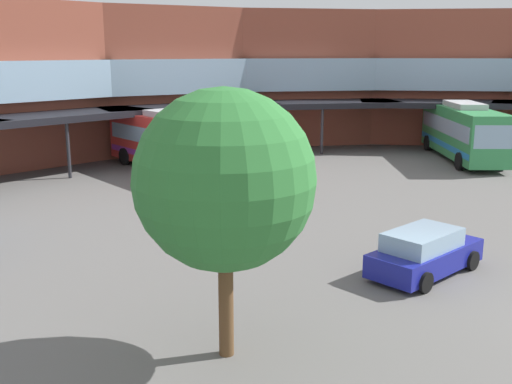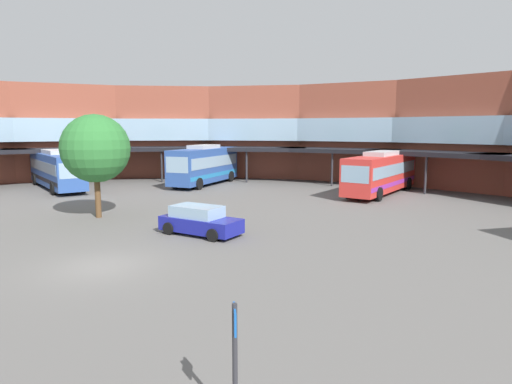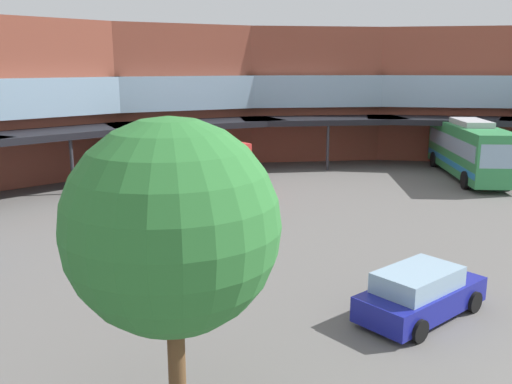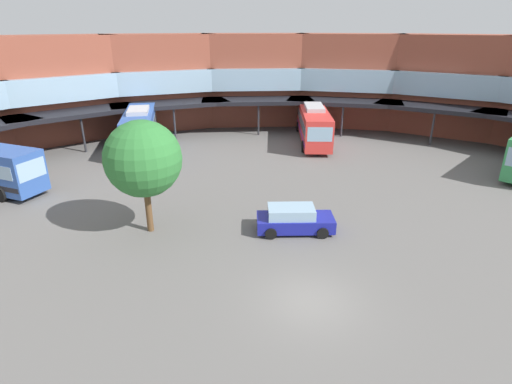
{
  "view_description": "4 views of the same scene",
  "coord_description": "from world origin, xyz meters",
  "px_view_note": "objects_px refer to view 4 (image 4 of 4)",
  "views": [
    {
      "loc": [
        -17.19,
        -2.76,
        7.26
      ],
      "look_at": [
        0.17,
        14.11,
        1.57
      ],
      "focal_mm": 42.61,
      "sensor_mm": 36.0,
      "label": 1
    },
    {
      "loc": [
        13.95,
        -12.54,
        5.62
      ],
      "look_at": [
        0.56,
        12.34,
        1.56
      ],
      "focal_mm": 31.34,
      "sensor_mm": 36.0,
      "label": 2
    },
    {
      "loc": [
        -13.75,
        -1.34,
        7.38
      ],
      "look_at": [
        0.9,
        14.31,
        2.43
      ],
      "focal_mm": 38.69,
      "sensor_mm": 36.0,
      "label": 3
    },
    {
      "loc": [
        -3.38,
        -14.37,
        11.1
      ],
      "look_at": [
        -1.67,
        9.48,
        1.29
      ],
      "focal_mm": 28.66,
      "sensor_mm": 36.0,
      "label": 4
    }
  ],
  "objects_px": {
    "bus_0": "(313,123)",
    "bus_3": "(140,129)",
    "plaza_tree": "(143,159)",
    "parked_car": "(294,220)"
  },
  "relations": [
    {
      "from": "bus_0",
      "to": "parked_car",
      "type": "relative_size",
      "value": 2.67
    },
    {
      "from": "bus_3",
      "to": "parked_car",
      "type": "xyz_separation_m",
      "value": [
        11.84,
        -17.46,
        -1.27
      ]
    },
    {
      "from": "bus_0",
      "to": "plaza_tree",
      "type": "xyz_separation_m",
      "value": [
        -13.35,
        -18.85,
        2.49
      ]
    },
    {
      "from": "bus_0",
      "to": "bus_3",
      "type": "relative_size",
      "value": 1.16
    },
    {
      "from": "bus_3",
      "to": "plaza_tree",
      "type": "height_order",
      "value": "plaza_tree"
    },
    {
      "from": "bus_0",
      "to": "bus_3",
      "type": "xyz_separation_m",
      "value": [
        -16.89,
        -2.08,
        0.15
      ]
    },
    {
      "from": "bus_0",
      "to": "parked_car",
      "type": "xyz_separation_m",
      "value": [
        -5.05,
        -19.54,
        -1.12
      ]
    },
    {
      "from": "bus_0",
      "to": "parked_car",
      "type": "distance_m",
      "value": 20.21
    },
    {
      "from": "bus_0",
      "to": "parked_car",
      "type": "height_order",
      "value": "bus_0"
    },
    {
      "from": "parked_car",
      "to": "plaza_tree",
      "type": "relative_size",
      "value": 0.69
    }
  ]
}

